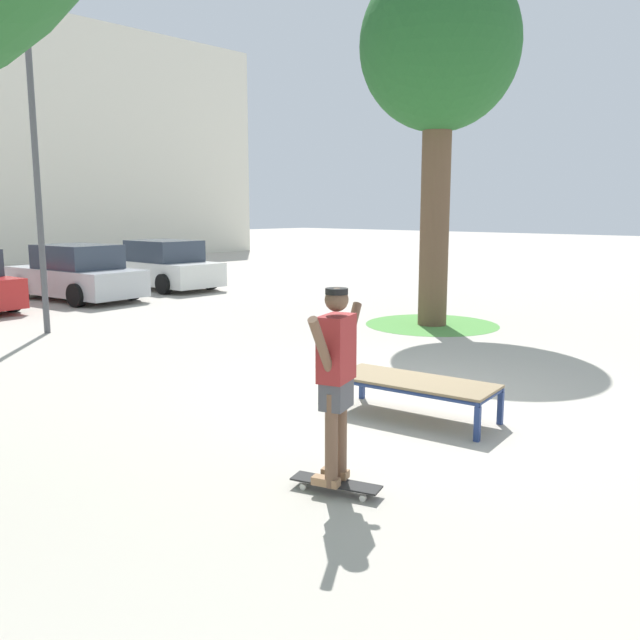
{
  "coord_description": "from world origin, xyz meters",
  "views": [
    {
      "loc": [
        -6.96,
        -4.76,
        2.42
      ],
      "look_at": [
        -0.67,
        1.03,
        1.0
      ],
      "focal_mm": 37.28,
      "sensor_mm": 36.0,
      "label": 1
    }
  ],
  "objects_px": {
    "tree_near_right": "(439,53)",
    "car_silver": "(76,274)",
    "skateboard": "(336,484)",
    "car_white": "(163,266)",
    "skate_box": "(414,384)",
    "light_post": "(34,135)",
    "skater": "(336,372)"
  },
  "relations": [
    {
      "from": "skater",
      "to": "tree_near_right",
      "type": "bearing_deg",
      "value": 27.87
    },
    {
      "from": "skater",
      "to": "light_post",
      "type": "bearing_deg",
      "value": 79.05
    },
    {
      "from": "light_post",
      "to": "car_white",
      "type": "bearing_deg",
      "value": 38.61
    },
    {
      "from": "skate_box",
      "to": "tree_near_right",
      "type": "distance_m",
      "value": 8.32
    },
    {
      "from": "car_silver",
      "to": "car_white",
      "type": "distance_m",
      "value": 3.14
    },
    {
      "from": "skateboard",
      "to": "tree_near_right",
      "type": "distance_m",
      "value": 10.37
    },
    {
      "from": "skateboard",
      "to": "skater",
      "type": "bearing_deg",
      "value": 107.81
    },
    {
      "from": "skater",
      "to": "car_white",
      "type": "distance_m",
      "value": 16.0
    },
    {
      "from": "car_silver",
      "to": "car_white",
      "type": "bearing_deg",
      "value": 8.85
    },
    {
      "from": "car_silver",
      "to": "skate_box",
      "type": "bearing_deg",
      "value": -100.85
    },
    {
      "from": "skateboard",
      "to": "car_white",
      "type": "height_order",
      "value": "car_white"
    },
    {
      "from": "light_post",
      "to": "tree_near_right",
      "type": "bearing_deg",
      "value": -40.29
    },
    {
      "from": "skate_box",
      "to": "skater",
      "type": "relative_size",
      "value": 1.17
    },
    {
      "from": "skate_box",
      "to": "skater",
      "type": "height_order",
      "value": "skater"
    },
    {
      "from": "tree_near_right",
      "to": "car_silver",
      "type": "height_order",
      "value": "tree_near_right"
    },
    {
      "from": "tree_near_right",
      "to": "car_white",
      "type": "xyz_separation_m",
      "value": [
        -0.05,
        9.86,
        -4.83
      ]
    },
    {
      "from": "skate_box",
      "to": "skateboard",
      "type": "bearing_deg",
      "value": -162.1
    },
    {
      "from": "skate_box",
      "to": "car_silver",
      "type": "bearing_deg",
      "value": 79.15
    },
    {
      "from": "skate_box",
      "to": "skater",
      "type": "xyz_separation_m",
      "value": [
        -2.19,
        -0.71,
        0.66
      ]
    },
    {
      "from": "skateboard",
      "to": "skater",
      "type": "height_order",
      "value": "skater"
    },
    {
      "from": "skate_box",
      "to": "skateboard",
      "type": "relative_size",
      "value": 2.41
    },
    {
      "from": "skate_box",
      "to": "skateboard",
      "type": "distance_m",
      "value": 2.33
    },
    {
      "from": "tree_near_right",
      "to": "car_silver",
      "type": "distance_m",
      "value": 11.01
    },
    {
      "from": "car_white",
      "to": "skate_box",
      "type": "bearing_deg",
      "value": -112.7
    },
    {
      "from": "car_silver",
      "to": "light_post",
      "type": "relative_size",
      "value": 0.75
    },
    {
      "from": "skate_box",
      "to": "tree_near_right",
      "type": "xyz_separation_m",
      "value": [
        5.61,
        3.42,
        5.11
      ]
    },
    {
      "from": "skate_box",
      "to": "tree_near_right",
      "type": "height_order",
      "value": "tree_near_right"
    },
    {
      "from": "skate_box",
      "to": "skateboard",
      "type": "xyz_separation_m",
      "value": [
        -2.19,
        -0.71,
        -0.34
      ]
    },
    {
      "from": "skateboard",
      "to": "light_post",
      "type": "xyz_separation_m",
      "value": [
        1.78,
        9.23,
        3.75
      ]
    },
    {
      "from": "car_silver",
      "to": "light_post",
      "type": "distance_m",
      "value": 6.03
    },
    {
      "from": "skater",
      "to": "car_white",
      "type": "bearing_deg",
      "value": 61.02
    },
    {
      "from": "car_silver",
      "to": "car_white",
      "type": "relative_size",
      "value": 1.03
    }
  ]
}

